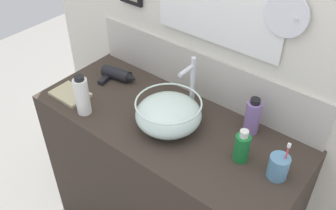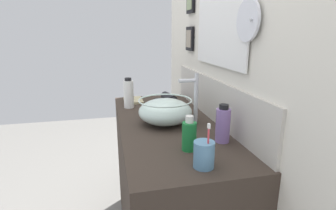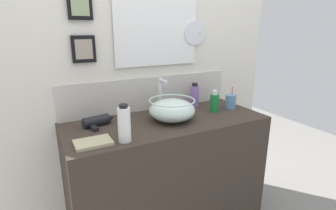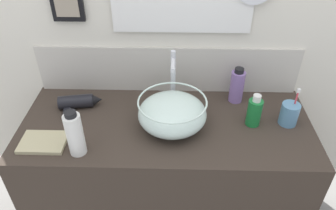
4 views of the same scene
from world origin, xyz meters
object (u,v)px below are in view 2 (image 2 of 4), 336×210
object	(u,v)px
faucet	(194,95)
hair_drier	(169,98)
glass_bowl_sink	(165,111)
lotion_bottle	(223,125)
shampoo_bottle	(129,94)
toothbrush_cup	(204,154)
hand_towel	(133,100)
soap_dispenser	(189,135)

from	to	relation	value
faucet	hair_drier	size ratio (longest dim) A/B	1.34
glass_bowl_sink	faucet	bearing A→B (deg)	90.00
faucet	lotion_bottle	size ratio (longest dim) A/B	1.55
faucet	shampoo_bottle	distance (m)	0.50
glass_bowl_sink	shampoo_bottle	xyz separation A→B (m)	(-0.37, -0.17, 0.02)
toothbrush_cup	shampoo_bottle	xyz separation A→B (m)	(-0.88, -0.20, 0.04)
glass_bowl_sink	faucet	size ratio (longest dim) A/B	1.07
lotion_bottle	glass_bowl_sink	bearing A→B (deg)	-146.15
shampoo_bottle	toothbrush_cup	bearing A→B (deg)	12.98
hair_drier	toothbrush_cup	size ratio (longest dim) A/B	1.17
shampoo_bottle	hand_towel	world-z (taller)	shampoo_bottle
faucet	soap_dispenser	distance (m)	0.39
glass_bowl_sink	lotion_bottle	xyz separation A→B (m)	(0.30, 0.20, 0.01)
toothbrush_cup	hand_towel	xyz separation A→B (m)	(-1.04, -0.16, -0.04)
glass_bowl_sink	hand_towel	size ratio (longest dim) A/B	1.58
glass_bowl_sink	hair_drier	size ratio (longest dim) A/B	1.42
hair_drier	hand_towel	world-z (taller)	hair_drier
soap_dispenser	hair_drier	bearing A→B (deg)	172.90
shampoo_bottle	hair_drier	bearing A→B (deg)	103.16
lotion_bottle	shampoo_bottle	size ratio (longest dim) A/B	0.88
hair_drier	soap_dispenser	world-z (taller)	soap_dispenser
faucet	soap_dispenser	world-z (taller)	faucet
toothbrush_cup	soap_dispenser	distance (m)	0.16
glass_bowl_sink	hair_drier	bearing A→B (deg)	164.11
hair_drier	shampoo_bottle	world-z (taller)	shampoo_bottle
glass_bowl_sink	hair_drier	xyz separation A→B (m)	(-0.44, 0.12, -0.04)
soap_dispenser	lotion_bottle	distance (m)	0.18
hand_towel	faucet	bearing A→B (deg)	28.88
faucet	lotion_bottle	xyz separation A→B (m)	(0.30, 0.04, -0.07)
hand_towel	toothbrush_cup	bearing A→B (deg)	8.80
hair_drier	lotion_bottle	xyz separation A→B (m)	(0.74, 0.08, 0.05)
glass_bowl_sink	toothbrush_cup	size ratio (longest dim) A/B	1.66
toothbrush_cup	soap_dispenser	size ratio (longest dim) A/B	1.16
faucet	shampoo_bottle	size ratio (longest dim) A/B	1.37
hair_drier	glass_bowl_sink	bearing A→B (deg)	-15.89
glass_bowl_sink	hand_towel	bearing A→B (deg)	-166.60
hair_drier	hand_towel	bearing A→B (deg)	-109.20
lotion_bottle	toothbrush_cup	bearing A→B (deg)	-38.99
shampoo_bottle	hand_towel	xyz separation A→B (m)	(-0.16, 0.04, -0.09)
toothbrush_cup	glass_bowl_sink	bearing A→B (deg)	-176.07
faucet	toothbrush_cup	bearing A→B (deg)	-14.33
glass_bowl_sink	hand_towel	world-z (taller)	glass_bowl_sink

